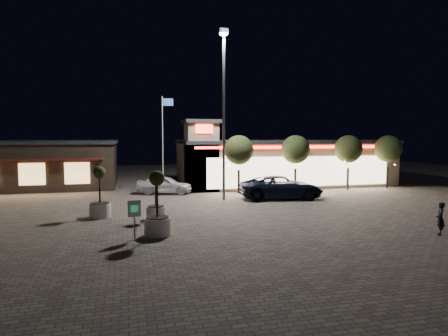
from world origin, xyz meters
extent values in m
plane|color=#6F665A|center=(0.00, 0.00, 0.00)|extent=(90.00, 90.00, 0.00)
cube|color=gray|center=(10.00, 16.00, 2.00)|extent=(20.00, 8.00, 4.00)
cube|color=#262628|center=(10.00, 16.00, 4.15)|extent=(20.40, 8.40, 0.30)
cube|color=#FFECBF|center=(10.00, 11.95, 1.60)|extent=(17.00, 0.12, 2.60)
cube|color=#FF2814|center=(10.00, 11.92, 3.75)|extent=(19.00, 0.10, 0.18)
cube|color=gray|center=(1.30, 13.30, 2.90)|extent=(2.60, 2.60, 5.80)
cube|color=#262628|center=(1.30, 13.30, 5.95)|extent=(3.00, 3.00, 0.30)
cube|color=#FF2814|center=(1.30, 11.95, 5.30)|extent=(1.40, 0.10, 0.70)
cube|color=#382D23|center=(-14.00, 20.00, 2.00)|extent=(16.00, 10.00, 4.00)
cube|color=#262628|center=(-14.00, 20.00, 4.15)|extent=(16.40, 10.40, 0.30)
cube|color=#591E19|center=(-14.00, 14.60, 2.80)|extent=(14.40, 0.80, 0.15)
cube|color=#FFC072|center=(-12.50, 14.95, 1.60)|extent=(2.00, 0.12, 1.80)
cube|color=#FFC072|center=(-9.00, 14.95, 1.60)|extent=(2.00, 0.12, 1.80)
cylinder|color=gray|center=(2.00, 8.00, 6.00)|extent=(0.20, 0.20, 12.00)
cube|color=gray|center=(2.00, 8.00, 12.20)|extent=(0.60, 0.40, 0.35)
cube|color=white|center=(2.00, 8.00, 12.00)|extent=(0.45, 0.30, 0.08)
cylinder|color=white|center=(-2.00, 13.00, 4.00)|extent=(0.10, 0.10, 8.00)
cube|color=#296099|center=(-1.55, 13.00, 7.50)|extent=(0.90, 0.04, 0.60)
cylinder|color=#332319|center=(4.00, 11.00, 0.96)|extent=(0.20, 0.20, 1.92)
sphere|color=#2D3819|center=(4.00, 11.00, 3.58)|extent=(2.42, 2.42, 2.42)
cylinder|color=#332319|center=(9.00, 11.00, 0.96)|extent=(0.20, 0.20, 1.92)
sphere|color=#2D3819|center=(9.00, 11.00, 3.58)|extent=(2.42, 2.42, 2.42)
cylinder|color=#332319|center=(14.00, 11.00, 0.96)|extent=(0.20, 0.20, 1.92)
sphere|color=#2D3819|center=(14.00, 11.00, 3.58)|extent=(2.42, 2.42, 2.42)
cylinder|color=#332319|center=(18.00, 11.00, 0.96)|extent=(0.20, 0.20, 1.92)
sphere|color=#2D3819|center=(18.00, 11.00, 3.58)|extent=(2.42, 2.42, 2.42)
imported|color=black|center=(6.36, 7.55, 0.87)|extent=(6.50, 3.48, 1.74)
imported|color=silver|center=(-1.98, 12.13, 0.76)|extent=(4.77, 2.87, 1.52)
imported|color=black|center=(9.58, -4.62, 0.79)|extent=(0.64, 0.69, 1.58)
cylinder|color=silver|center=(-6.48, 3.57, 0.41)|extent=(1.22, 1.22, 0.81)
cylinder|color=black|center=(-6.48, 3.57, 0.84)|extent=(1.06, 1.06, 0.06)
cylinder|color=#332319|center=(-6.48, 3.57, 1.78)|extent=(0.10, 0.10, 1.83)
sphere|color=#2D3819|center=(-6.48, 3.57, 2.65)|extent=(0.71, 0.71, 0.71)
cylinder|color=silver|center=(-3.56, -1.44, 0.42)|extent=(1.27, 1.27, 0.84)
cylinder|color=black|center=(-3.56, -1.44, 0.87)|extent=(1.10, 1.10, 0.06)
cylinder|color=#332319|center=(-3.56, -1.44, 1.85)|extent=(0.11, 0.11, 1.90)
sphere|color=#2D3819|center=(-3.56, -1.44, 2.74)|extent=(0.74, 0.74, 0.74)
cylinder|color=silver|center=(-3.38, 2.28, 0.36)|extent=(1.09, 1.09, 0.72)
cylinder|color=black|center=(-3.38, 2.28, 0.74)|extent=(0.94, 0.94, 0.05)
cylinder|color=#332319|center=(-3.38, 2.28, 1.58)|extent=(0.09, 0.09, 1.63)
sphere|color=#2D3819|center=(-3.38, 2.28, 2.35)|extent=(0.63, 0.63, 0.63)
cylinder|color=gray|center=(-4.63, -1.85, 0.55)|extent=(0.07, 0.07, 1.10)
cube|color=white|center=(-4.63, -1.85, 1.41)|extent=(0.60, 0.13, 0.78)
cube|color=#199746|center=(-4.63, -1.89, 1.41)|extent=(0.32, 0.06, 0.32)
camera|label=1|loc=(-4.92, -20.39, 4.75)|focal=32.00mm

